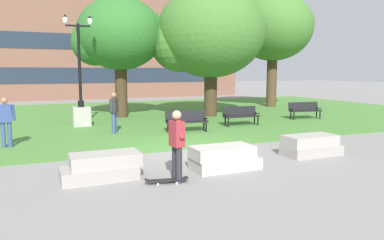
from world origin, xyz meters
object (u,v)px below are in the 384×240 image
(concrete_block_left, at_px, (224,158))
(person_skateboarder, at_px, (177,142))
(person_bystander_near_lawn, at_px, (5,119))
(park_bench_near_right, at_px, (186,120))
(concrete_block_right, at_px, (311,146))
(skateboard, at_px, (167,180))
(person_bystander_far_lawn, at_px, (114,111))
(concrete_block_center, at_px, (102,167))
(park_bench_near_left, at_px, (305,109))
(lamp_post_center, at_px, (81,104))
(park_bench_far_right, at_px, (241,115))

(concrete_block_left, distance_m, person_skateboarder, 1.79)
(person_skateboarder, xyz_separation_m, person_bystander_near_lawn, (-3.90, 6.03, 0.01))
(park_bench_near_right, bearing_deg, concrete_block_right, -71.94)
(person_skateboarder, distance_m, park_bench_near_right, 7.25)
(concrete_block_right, distance_m, skateboard, 5.21)
(person_bystander_near_lawn, distance_m, person_bystander_far_lawn, 4.21)
(concrete_block_center, distance_m, concrete_block_left, 3.17)
(person_skateboarder, distance_m, park_bench_near_left, 13.33)
(concrete_block_center, xyz_separation_m, lamp_post_center, (0.70, 9.29, 0.75))
(person_bystander_far_lawn, bearing_deg, skateboard, -92.73)
(person_skateboarder, xyz_separation_m, park_bench_far_right, (6.11, 7.30, -0.43))
(lamp_post_center, distance_m, person_bystander_far_lawn, 2.99)
(concrete_block_right, height_order, park_bench_far_right, park_bench_far_right)
(park_bench_far_right, bearing_deg, park_bench_near_left, 9.76)
(concrete_block_center, bearing_deg, skateboard, -35.78)
(skateboard, height_order, park_bench_near_left, park_bench_near_left)
(concrete_block_right, relative_size, park_bench_far_right, 0.99)
(park_bench_near_left, bearing_deg, concrete_block_right, -129.03)
(concrete_block_center, distance_m, person_bystander_far_lawn, 6.71)
(person_skateboarder, relative_size, park_bench_near_right, 0.92)
(park_bench_far_right, bearing_deg, skateboard, -131.08)
(concrete_block_center, bearing_deg, park_bench_far_right, 39.61)
(person_bystander_far_lawn, bearing_deg, person_bystander_near_lawn, -161.10)
(concrete_block_left, height_order, concrete_block_right, same)
(concrete_block_right, height_order, person_bystander_far_lawn, person_bystander_far_lawn)
(skateboard, relative_size, person_bystander_far_lawn, 0.61)
(concrete_block_center, distance_m, skateboard, 1.64)
(person_skateboarder, height_order, park_bench_near_left, person_skateboarder)
(concrete_block_center, xyz_separation_m, park_bench_near_left, (12.19, 7.15, 0.23))
(concrete_block_left, distance_m, park_bench_near_right, 6.20)
(park_bench_near_left, bearing_deg, park_bench_far_right, -170.24)
(concrete_block_center, relative_size, person_bystander_near_lawn, 1.10)
(park_bench_near_right, relative_size, person_bystander_far_lawn, 1.08)
(park_bench_near_right, bearing_deg, person_bystander_far_lawn, 164.68)
(concrete_block_right, bearing_deg, person_skateboarder, -168.77)
(concrete_block_center, height_order, person_bystander_far_lawn, person_bystander_far_lawn)
(concrete_block_right, bearing_deg, person_bystander_far_lawn, 126.51)
(park_bench_far_right, bearing_deg, lamp_post_center, 157.39)
(person_skateboarder, bearing_deg, person_bystander_near_lawn, 122.90)
(park_bench_near_right, xyz_separation_m, lamp_post_center, (-3.90, 3.63, 0.52))
(person_bystander_near_lawn, relative_size, person_bystander_far_lawn, 1.00)
(concrete_block_center, height_order, park_bench_near_left, park_bench_near_left)
(concrete_block_left, bearing_deg, concrete_block_right, 6.93)
(concrete_block_left, bearing_deg, person_skateboarder, -160.18)
(skateboard, height_order, park_bench_near_right, park_bench_near_right)
(skateboard, relative_size, park_bench_near_left, 0.56)
(concrete_block_left, xyz_separation_m, person_bystander_far_lawn, (-1.48, 6.83, 0.68))
(concrete_block_center, distance_m, park_bench_near_right, 7.30)
(concrete_block_left, distance_m, person_bystander_far_lawn, 7.02)
(person_skateboarder, relative_size, park_bench_near_left, 0.92)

